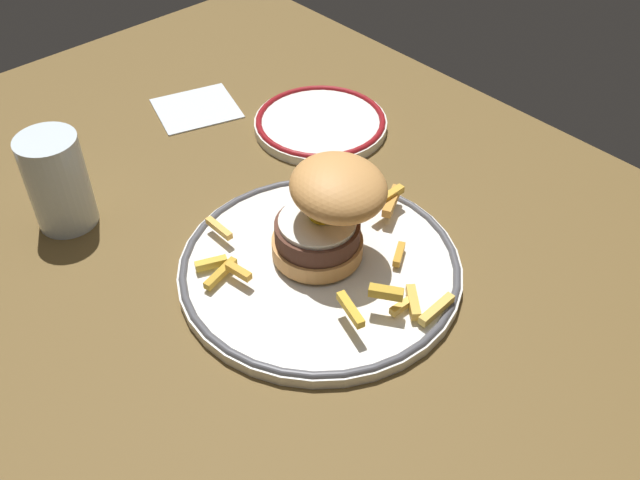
# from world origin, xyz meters

# --- Properties ---
(ground_plane) EXTENTS (1.34, 0.83, 0.04)m
(ground_plane) POSITION_xyz_m (0.00, 0.00, -0.02)
(ground_plane) COLOR brown
(dinner_plate) EXTENTS (0.29, 0.29, 0.02)m
(dinner_plate) POSITION_xyz_m (-0.05, 0.01, 0.01)
(dinner_plate) COLOR white
(dinner_plate) RESTS_ON ground_plane
(burger) EXTENTS (0.12, 0.12, 0.11)m
(burger) POSITION_xyz_m (-0.06, 0.02, 0.07)
(burger) COLOR #D5924C
(burger) RESTS_ON dinner_plate
(fries_pile) EXTENTS (0.25, 0.24, 0.03)m
(fries_pile) POSITION_xyz_m (-0.04, 0.03, 0.03)
(fries_pile) COLOR orange
(fries_pile) RESTS_ON dinner_plate
(water_glass) EXTENTS (0.06, 0.06, 0.11)m
(water_glass) POSITION_xyz_m (-0.30, -0.14, 0.05)
(water_glass) COLOR silver
(water_glass) RESTS_ON ground_plane
(side_plate) EXTENTS (0.17, 0.17, 0.02)m
(side_plate) POSITION_xyz_m (-0.25, 0.19, 0.01)
(side_plate) COLOR white
(side_plate) RESTS_ON ground_plane
(napkin) EXTENTS (0.12, 0.13, 0.00)m
(napkin) POSITION_xyz_m (-0.40, 0.09, 0.00)
(napkin) COLOR silver
(napkin) RESTS_ON ground_plane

